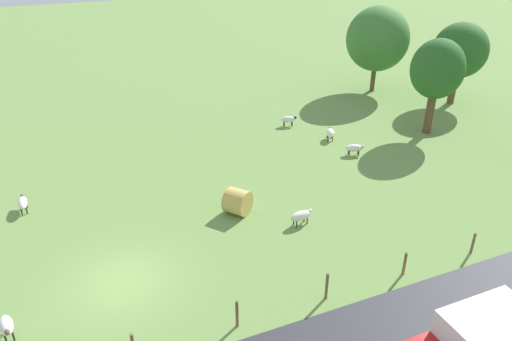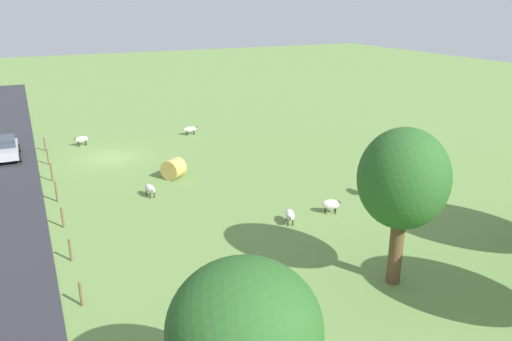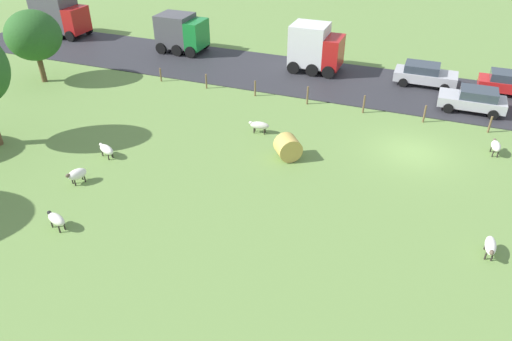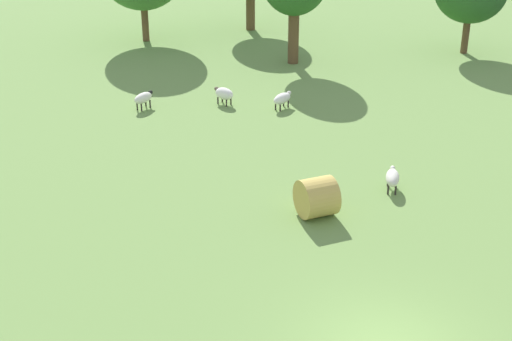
{
  "view_description": "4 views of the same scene",
  "coord_description": "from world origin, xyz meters",
  "px_view_note": "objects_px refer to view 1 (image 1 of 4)",
  "views": [
    {
      "loc": [
        16.75,
        -0.98,
        13.64
      ],
      "look_at": [
        -5.38,
        8.4,
        0.99
      ],
      "focal_mm": 33.82,
      "sensor_mm": 36.0,
      "label": 1
    },
    {
      "loc": [
        5.06,
        36.35,
        11.15
      ],
      "look_at": [
        -7.72,
        9.51,
        0.83
      ],
      "focal_mm": 34.27,
      "sensor_mm": 36.0,
      "label": 2
    },
    {
      "loc": [
        -24.97,
        -0.16,
        13.6
      ],
      "look_at": [
        -7.22,
        6.72,
        1.5
      ],
      "focal_mm": 33.32,
      "sensor_mm": 36.0,
      "label": 3
    },
    {
      "loc": [
        0.95,
        -15.32,
        12.17
      ],
      "look_at": [
        -5.19,
        6.26,
        1.45
      ],
      "focal_mm": 52.69,
      "sensor_mm": 36.0,
      "label": 4
    }
  ],
  "objects_px": {
    "sheep_0": "(301,216)",
    "tree_3": "(378,39)",
    "sheep_3": "(330,133)",
    "hay_bale_0": "(238,202)",
    "sheep_2": "(23,203)",
    "sheep_5": "(288,119)",
    "tree_1": "(460,51)",
    "tree_2": "(437,70)",
    "sheep_1": "(354,148)",
    "sheep_4": "(6,326)"
  },
  "relations": [
    {
      "from": "hay_bale_0",
      "to": "tree_1",
      "type": "distance_m",
      "value": 24.2
    },
    {
      "from": "sheep_0",
      "to": "sheep_3",
      "type": "xyz_separation_m",
      "value": [
        -8.47,
        6.7,
        0.01
      ]
    },
    {
      "from": "sheep_4",
      "to": "sheep_5",
      "type": "distance_m",
      "value": 23.22
    },
    {
      "from": "sheep_0",
      "to": "sheep_5",
      "type": "bearing_deg",
      "value": 156.44
    },
    {
      "from": "sheep_4",
      "to": "hay_bale_0",
      "type": "xyz_separation_m",
      "value": [
        -4.58,
        10.73,
        0.13
      ]
    },
    {
      "from": "sheep_1",
      "to": "tree_3",
      "type": "relative_size",
      "value": 0.17
    },
    {
      "from": "sheep_3",
      "to": "tree_3",
      "type": "xyz_separation_m",
      "value": [
        -7.76,
        8.92,
        4.03
      ]
    },
    {
      "from": "sheep_0",
      "to": "hay_bale_0",
      "type": "bearing_deg",
      "value": -131.18
    },
    {
      "from": "hay_bale_0",
      "to": "tree_1",
      "type": "height_order",
      "value": "tree_1"
    },
    {
      "from": "sheep_5",
      "to": "sheep_0",
      "type": "bearing_deg",
      "value": -23.56
    },
    {
      "from": "sheep_2",
      "to": "sheep_5",
      "type": "xyz_separation_m",
      "value": [
        -5.06,
        17.91,
        0.01
      ]
    },
    {
      "from": "sheep_4",
      "to": "tree_1",
      "type": "bearing_deg",
      "value": 112.04
    },
    {
      "from": "sheep_2",
      "to": "sheep_5",
      "type": "height_order",
      "value": "sheep_5"
    },
    {
      "from": "sheep_3",
      "to": "sheep_5",
      "type": "height_order",
      "value": "sheep_3"
    },
    {
      "from": "sheep_1",
      "to": "sheep_3",
      "type": "height_order",
      "value": "sheep_3"
    },
    {
      "from": "sheep_1",
      "to": "sheep_4",
      "type": "xyz_separation_m",
      "value": [
        8.11,
        -20.16,
        0.07
      ]
    },
    {
      "from": "sheep_0",
      "to": "sheep_4",
      "type": "xyz_separation_m",
      "value": [
        2.36,
        -13.26,
        0.04
      ]
    },
    {
      "from": "sheep_2",
      "to": "tree_2",
      "type": "height_order",
      "value": "tree_2"
    },
    {
      "from": "sheep_3",
      "to": "hay_bale_0",
      "type": "height_order",
      "value": "hay_bale_0"
    },
    {
      "from": "sheep_3",
      "to": "sheep_1",
      "type": "bearing_deg",
      "value": 4.19
    },
    {
      "from": "sheep_2",
      "to": "hay_bale_0",
      "type": "distance_m",
      "value": 11.19
    },
    {
      "from": "sheep_0",
      "to": "sheep_5",
      "type": "distance_m",
      "value": 12.87
    },
    {
      "from": "sheep_5",
      "to": "hay_bale_0",
      "type": "relative_size",
      "value": 0.91
    },
    {
      "from": "tree_1",
      "to": "tree_2",
      "type": "xyz_separation_m",
      "value": [
        4.12,
        -5.97,
        0.22
      ]
    },
    {
      "from": "hay_bale_0",
      "to": "sheep_3",
      "type": "bearing_deg",
      "value": 124.11
    },
    {
      "from": "sheep_0",
      "to": "tree_3",
      "type": "distance_m",
      "value": 22.87
    },
    {
      "from": "sheep_0",
      "to": "tree_2",
      "type": "bearing_deg",
      "value": 116.57
    },
    {
      "from": "sheep_1",
      "to": "sheep_2",
      "type": "bearing_deg",
      "value": -92.86
    },
    {
      "from": "sheep_5",
      "to": "hay_bale_0",
      "type": "distance_m",
      "value": 12.27
    },
    {
      "from": "sheep_3",
      "to": "sheep_5",
      "type": "relative_size",
      "value": 0.93
    },
    {
      "from": "sheep_0",
      "to": "sheep_3",
      "type": "bearing_deg",
      "value": 141.66
    },
    {
      "from": "sheep_3",
      "to": "hay_bale_0",
      "type": "xyz_separation_m",
      "value": [
        6.25,
        -9.23,
        0.16
      ]
    },
    {
      "from": "sheep_0",
      "to": "sheep_1",
      "type": "relative_size",
      "value": 1.03
    },
    {
      "from": "sheep_1",
      "to": "sheep_4",
      "type": "height_order",
      "value": "sheep_4"
    },
    {
      "from": "sheep_2",
      "to": "tree_1",
      "type": "bearing_deg",
      "value": 97.47
    },
    {
      "from": "sheep_3",
      "to": "sheep_4",
      "type": "xyz_separation_m",
      "value": [
        10.83,
        -19.96,
        0.03
      ]
    },
    {
      "from": "hay_bale_0",
      "to": "sheep_1",
      "type": "bearing_deg",
      "value": 110.58
    },
    {
      "from": "sheep_5",
      "to": "tree_1",
      "type": "bearing_deg",
      "value": 86.86
    },
    {
      "from": "sheep_2",
      "to": "tree_3",
      "type": "bearing_deg",
      "value": 108.48
    },
    {
      "from": "sheep_1",
      "to": "hay_bale_0",
      "type": "distance_m",
      "value": 10.07
    },
    {
      "from": "sheep_2",
      "to": "sheep_1",
      "type": "bearing_deg",
      "value": 87.14
    },
    {
      "from": "tree_2",
      "to": "sheep_1",
      "type": "bearing_deg",
      "value": -80.72
    },
    {
      "from": "sheep_2",
      "to": "tree_2",
      "type": "distance_m",
      "value": 26.82
    },
    {
      "from": "sheep_2",
      "to": "sheep_3",
      "type": "distance_m",
      "value": 19.54
    },
    {
      "from": "sheep_5",
      "to": "sheep_4",
      "type": "bearing_deg",
      "value": -52.44
    },
    {
      "from": "tree_3",
      "to": "tree_1",
      "type": "bearing_deg",
      "value": 38.14
    },
    {
      "from": "hay_bale_0",
      "to": "tree_2",
      "type": "bearing_deg",
      "value": 105.97
    },
    {
      "from": "sheep_0",
      "to": "sheep_3",
      "type": "distance_m",
      "value": 10.79
    },
    {
      "from": "hay_bale_0",
      "to": "tree_3",
      "type": "relative_size",
      "value": 0.18
    },
    {
      "from": "hay_bale_0",
      "to": "tree_3",
      "type": "bearing_deg",
      "value": 127.67
    }
  ]
}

